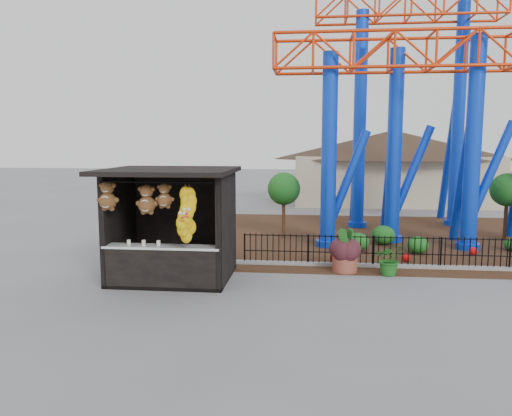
# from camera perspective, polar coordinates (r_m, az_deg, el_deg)

# --- Properties ---
(ground) EXTENTS (120.00, 120.00, 0.00)m
(ground) POSITION_cam_1_polar(r_m,az_deg,el_deg) (12.90, 2.32, -9.76)
(ground) COLOR slate
(ground) RESTS_ON ground
(mulch_bed) EXTENTS (18.00, 12.00, 0.02)m
(mulch_bed) POSITION_cam_1_polar(r_m,az_deg,el_deg) (20.90, 14.83, -3.29)
(mulch_bed) COLOR #331E11
(mulch_bed) RESTS_ON ground
(curb) EXTENTS (18.00, 0.18, 0.12)m
(curb) POSITION_cam_1_polar(r_m,az_deg,el_deg) (16.08, 17.53, -6.41)
(curb) COLOR gray
(curb) RESTS_ON ground
(prize_booth) EXTENTS (3.50, 3.40, 3.12)m
(prize_booth) POSITION_cam_1_polar(r_m,az_deg,el_deg) (13.93, -9.78, -2.11)
(prize_booth) COLOR black
(prize_booth) RESTS_ON ground
(picket_fence) EXTENTS (12.20, 0.06, 1.00)m
(picket_fence) POSITION_cam_1_polar(r_m,az_deg,el_deg) (16.18, 20.72, -4.86)
(picket_fence) COLOR black
(picket_fence) RESTS_ON ground
(roller_coaster) EXTENTS (11.00, 6.37, 10.82)m
(roller_coaster) POSITION_cam_1_polar(r_m,az_deg,el_deg) (21.14, 18.42, 14.23)
(roller_coaster) COLOR #0C37D1
(roller_coaster) RESTS_ON ground
(terracotta_planter) EXTENTS (0.90, 0.90, 0.56)m
(terracotta_planter) POSITION_cam_1_polar(r_m,az_deg,el_deg) (15.15, 10.11, -6.16)
(terracotta_planter) COLOR brown
(terracotta_planter) RESTS_ON ground
(planter_foliage) EXTENTS (0.70, 0.70, 0.64)m
(planter_foliage) POSITION_cam_1_polar(r_m,az_deg,el_deg) (15.02, 10.16, -3.93)
(planter_foliage) COLOR #35151A
(planter_foliage) RESTS_ON terracotta_planter
(potted_plant) EXTENTS (0.88, 0.77, 0.96)m
(potted_plant) POSITION_cam_1_polar(r_m,az_deg,el_deg) (15.00, 15.08, -5.65)
(potted_plant) COLOR #28581A
(potted_plant) RESTS_ON ground
(landscaping) EXTENTS (7.13, 3.59, 0.72)m
(landscaping) POSITION_cam_1_polar(r_m,az_deg,el_deg) (18.64, 17.06, -3.68)
(landscaping) COLOR #185419
(landscaping) RESTS_ON mulch_bed
(pavilion) EXTENTS (15.00, 15.00, 4.80)m
(pavilion) POSITION_cam_1_polar(r_m,az_deg,el_deg) (32.72, 15.32, 5.89)
(pavilion) COLOR #BFAD8C
(pavilion) RESTS_ON ground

